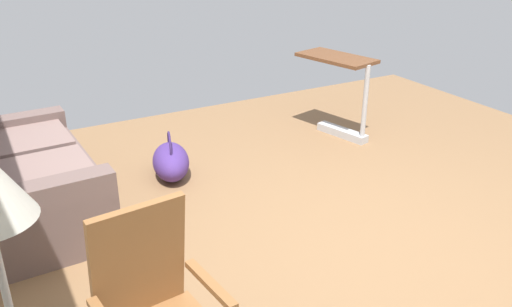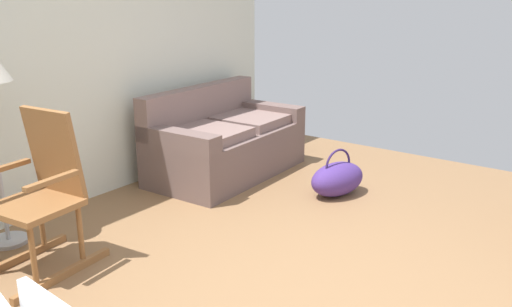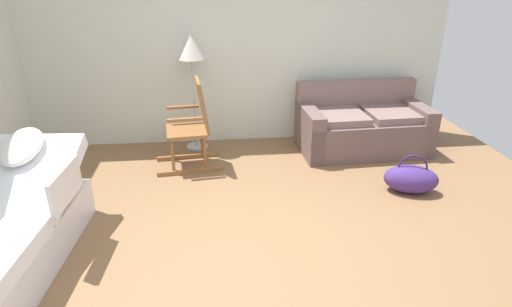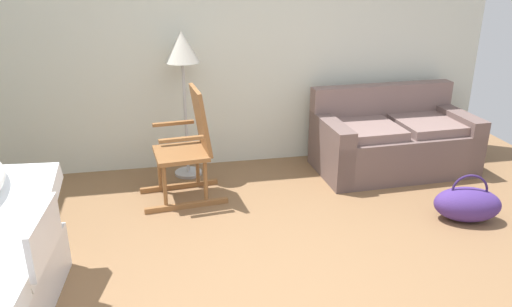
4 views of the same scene
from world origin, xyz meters
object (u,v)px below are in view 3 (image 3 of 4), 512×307
at_px(couch, 362,127).
at_px(floor_lamp, 192,55).
at_px(rocking_chair, 193,126).
at_px(duffel_bag, 411,179).

xyz_separation_m(couch, floor_lamp, (-2.14, 0.27, 0.92)).
bearing_deg(rocking_chair, couch, 7.26).
height_order(couch, floor_lamp, floor_lamp).
relative_size(rocking_chair, duffel_bag, 1.67).
relative_size(rocking_chair, floor_lamp, 0.71).
height_order(floor_lamp, duffel_bag, floor_lamp).
bearing_deg(rocking_chair, floor_lamp, 88.65).
relative_size(couch, duffel_bag, 2.61).
distance_m(floor_lamp, duffel_bag, 2.91).
distance_m(rocking_chair, floor_lamp, 0.90).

